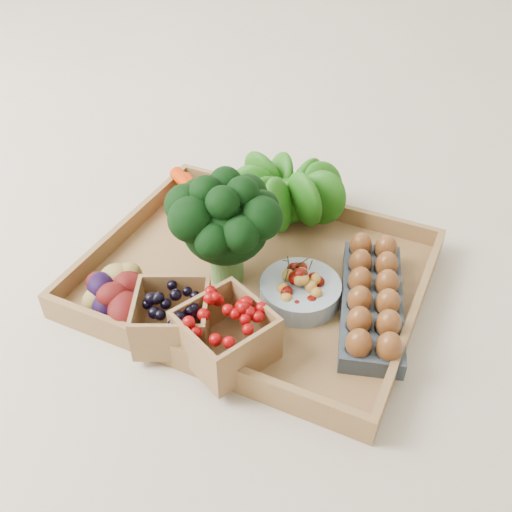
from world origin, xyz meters
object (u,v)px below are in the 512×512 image
at_px(tray, 256,279).
at_px(broccoli, 226,244).
at_px(cherry_bowl, 300,291).
at_px(egg_carton, 371,304).

distance_m(tray, broccoli, 0.09).
bearing_deg(cherry_bowl, tray, 166.59).
xyz_separation_m(tray, egg_carton, (0.20, 0.00, 0.02)).
bearing_deg(tray, cherry_bowl, -13.41).
distance_m(broccoli, egg_carton, 0.25).
distance_m(broccoli, cherry_bowl, 0.14).
xyz_separation_m(tray, broccoli, (-0.04, -0.02, 0.08)).
height_order(tray, broccoli, broccoli).
bearing_deg(egg_carton, broccoli, 169.18).
bearing_deg(egg_carton, tray, 164.12).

